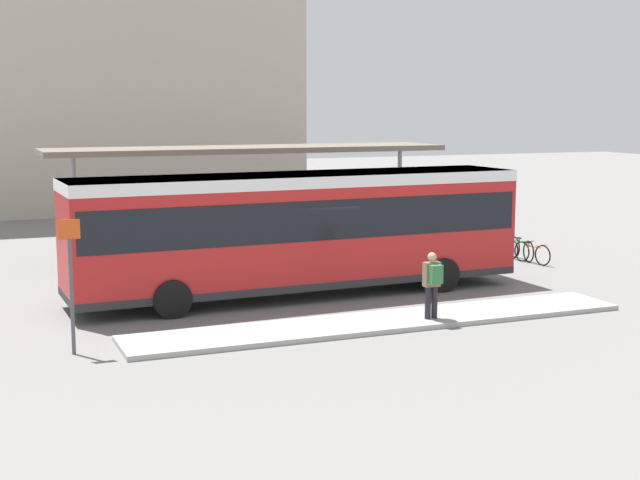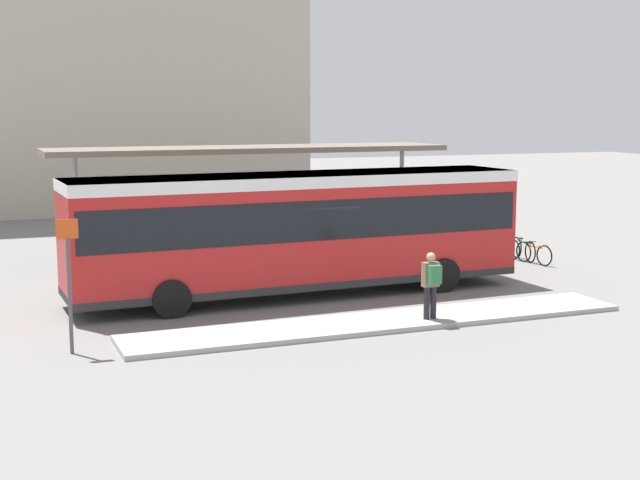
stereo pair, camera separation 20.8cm
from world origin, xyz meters
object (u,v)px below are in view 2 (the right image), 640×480
potted_planter_near_shelter (183,254)px  city_bus (299,225)px  bicycle_white (505,247)px  platform_sign (69,280)px  bicycle_green (523,249)px  pedestrian_waiting (431,281)px  bicycle_orange (534,253)px

potted_planter_near_shelter → city_bus: bearing=-59.8°
bicycle_white → platform_sign: size_ratio=0.57×
city_bus → bicycle_white: size_ratio=7.77×
city_bus → potted_planter_near_shelter: 4.68m
bicycle_white → platform_sign: bearing=-69.7°
bicycle_green → bicycle_white: 0.76m
pedestrian_waiting → potted_planter_near_shelter: size_ratio=1.26×
city_bus → pedestrian_waiting: (1.74, -4.16, -0.89)m
bicycle_green → bicycle_white: size_ratio=1.07×
bicycle_orange → platform_sign: platform_sign is taller
city_bus → platform_sign: bearing=-152.0°
potted_planter_near_shelter → pedestrian_waiting: bearing=-63.5°
city_bus → bicycle_green: 9.33m
bicycle_orange → pedestrian_waiting: bearing=-59.8°
bicycle_orange → bicycle_white: 1.45m
pedestrian_waiting → potted_planter_near_shelter: bearing=26.7°
pedestrian_waiting → bicycle_white: size_ratio=0.99×
bicycle_orange → platform_sign: bearing=-80.3°
city_bus → bicycle_orange: size_ratio=7.77×
city_bus → bicycle_white: (8.63, 3.20, -1.57)m
pedestrian_waiting → platform_sign: (-8.11, 0.51, 0.53)m
bicycle_orange → bicycle_white: bicycle_orange is taller
pedestrian_waiting → bicycle_orange: size_ratio=0.99×
platform_sign → bicycle_orange: bearing=19.7°
city_bus → bicycle_green: bearing=13.7°
bicycle_orange → potted_planter_near_shelter: potted_planter_near_shelter is taller
city_bus → bicycle_green: city_bus is taller
city_bus → bicycle_orange: (8.78, 1.76, -1.57)m
city_bus → platform_sign: (-6.37, -3.66, -0.36)m
bicycle_orange → bicycle_white: bearing=176.0°
bicycle_orange → city_bus: bearing=-88.6°
bicycle_green → potted_planter_near_shelter: (-11.13, 1.42, 0.29)m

